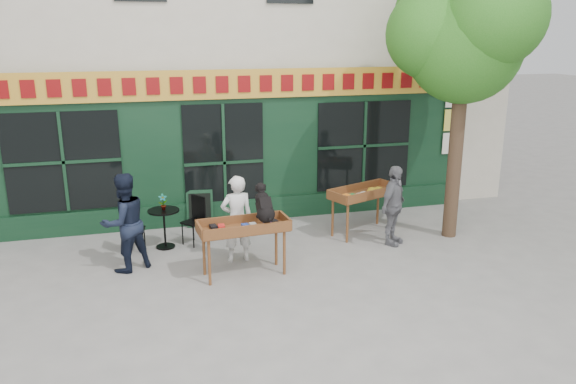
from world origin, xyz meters
name	(u,v)px	position (x,y,z in m)	size (l,w,h in m)	color
ground	(246,262)	(0.00, 0.00, 0.00)	(80.00, 80.00, 0.00)	slate
street_tree	(466,28)	(4.34, 0.36, 4.11)	(3.05, 2.90, 5.60)	#382619
book_cart_center	(244,229)	(-0.13, -0.52, 0.82)	(1.54, 0.74, 0.99)	brown
dog	(264,202)	(0.22, -0.57, 1.29)	(0.34, 0.60, 0.60)	black
woman	(237,219)	(-0.13, 0.13, 0.80)	(0.58, 0.38, 1.60)	silver
book_cart_right	(364,195)	(2.65, 0.91, 0.82)	(1.62, 1.13, 0.99)	brown
man_right	(393,206)	(2.95, 0.16, 0.79)	(0.93, 0.39, 1.58)	slate
bistro_table	(164,221)	(-1.37, 1.13, 0.54)	(0.60, 0.60, 0.76)	black
bistro_chair_left	(130,225)	(-2.01, 1.04, 0.56)	(0.40, 0.40, 0.95)	black
bistro_chair_right	(196,216)	(-0.75, 1.24, 0.56)	(0.51, 0.51, 0.95)	black
potted_plant	(163,202)	(-1.37, 1.13, 0.92)	(0.17, 0.11, 0.31)	gray
man_left	(124,223)	(-2.07, 0.23, 0.87)	(0.85, 0.66, 1.74)	black
chalkboard	(200,209)	(-0.57, 2.19, 0.40)	(0.58, 0.26, 0.79)	black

